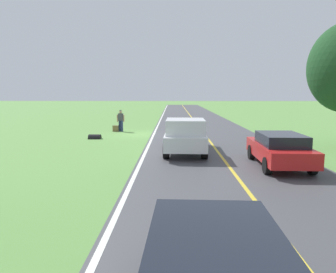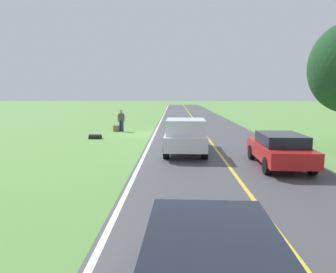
{
  "view_description": "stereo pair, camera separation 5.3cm",
  "coord_description": "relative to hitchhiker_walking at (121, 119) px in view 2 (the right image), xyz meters",
  "views": [
    {
      "loc": [
        -2.48,
        23.61,
        3.08
      ],
      "look_at": [
        -2.28,
        10.28,
        1.25
      ],
      "focal_mm": 33.89,
      "sensor_mm": 36.0,
      "label": 1
    },
    {
      "loc": [
        -2.54,
        23.61,
        3.08
      ],
      "look_at": [
        -2.28,
        10.28,
        1.25
      ],
      "focal_mm": 33.89,
      "sensor_mm": 36.0,
      "label": 2
    }
  ],
  "objects": [
    {
      "name": "lane_centre_line",
      "position": [
        -6.58,
        1.76,
        -0.98
      ],
      "size": [
        0.14,
        117.6,
        0.0
      ],
      "primitive_type": "cube",
      "color": "gold",
      "rests_on": "ground"
    },
    {
      "name": "ground_plane",
      "position": [
        -1.72,
        1.76,
        -0.98
      ],
      "size": [
        200.0,
        200.0,
        0.0
      ],
      "primitive_type": "plane",
      "color": "#609347"
    },
    {
      "name": "suitcase_carried",
      "position": [
        0.42,
        0.07,
        -0.74
      ],
      "size": [
        0.47,
        0.21,
        0.49
      ],
      "primitive_type": "cube",
      "rotation": [
        0.0,
        0.0,
        1.54
      ],
      "color": "brown",
      "rests_on": "ground"
    },
    {
      "name": "drainage_culvert",
      "position": [
        1.1,
        4.18,
        -0.98
      ],
      "size": [
        0.8,
        0.6,
        0.6
      ],
      "primitive_type": "cylinder",
      "rotation": [
        0.0,
        1.57,
        0.0
      ],
      "color": "black",
      "rests_on": "ground"
    },
    {
      "name": "pickup_truck_passing",
      "position": [
        -4.83,
        9.2,
        -0.01
      ],
      "size": [
        2.21,
        5.45,
        1.82
      ],
      "color": "silver",
      "rests_on": "ground"
    },
    {
      "name": "road_surface",
      "position": [
        -6.58,
        1.76,
        -0.98
      ],
      "size": [
        7.98,
        120.0,
        0.0
      ],
      "primitive_type": "cube",
      "color": "#47474C",
      "rests_on": "ground"
    },
    {
      "name": "hitchhiker_walking",
      "position": [
        0.0,
        0.0,
        0.0
      ],
      "size": [
        0.62,
        0.52,
        1.75
      ],
      "color": "navy",
      "rests_on": "ground"
    },
    {
      "name": "lane_edge_line",
      "position": [
        -2.76,
        1.76,
        -0.98
      ],
      "size": [
        0.16,
        117.6,
        0.0
      ],
      "primitive_type": "cube",
      "color": "silver",
      "rests_on": "ground"
    },
    {
      "name": "sedan_mid_oncoming",
      "position": [
        -8.69,
        12.17,
        -0.23
      ],
      "size": [
        2.03,
        4.45,
        1.41
      ],
      "color": "red",
      "rests_on": "ground"
    }
  ]
}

